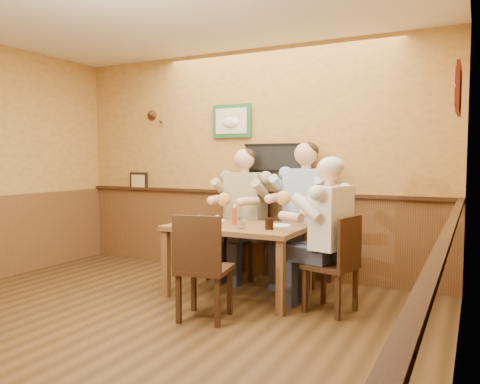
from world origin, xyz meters
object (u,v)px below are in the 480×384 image
Objects in this scene: water_glass_left at (201,220)px; chair_near_side at (205,266)px; chair_back_left at (245,237)px; diner_white_elder at (331,243)px; diner_tan_shirt at (245,220)px; water_glass_mid at (241,223)px; chair_right_end at (331,264)px; chair_back_right at (306,239)px; cola_tumbler at (269,224)px; dining_table at (238,234)px; hot_sauce_bottle at (234,215)px; pepper_shaker at (220,220)px; diner_blue_polo at (307,221)px; salt_shaker at (217,219)px.

chair_near_side is at bearing -55.81° from water_glass_left.
chair_back_left is 1.55m from diner_white_elder.
water_glass_left is at bearing -87.14° from diner_tan_shirt.
diner_white_elder is at bearing -154.71° from chair_near_side.
diner_tan_shirt is at bearing 114.09° from water_glass_mid.
water_glass_left is at bearing -70.76° from chair_right_end.
chair_back_right reaches higher than water_glass_mid.
water_glass_mid is 0.28m from cola_tumbler.
diner_white_elder is (1.30, -0.83, 0.16)m from chair_back_left.
hot_sauce_bottle is (-0.04, -0.01, 0.19)m from dining_table.
diner_white_elder is 14.46× the size of pepper_shaker.
water_glass_left is (-0.31, -0.22, 0.15)m from dining_table.
dining_table is at bearing -81.40° from diner_white_elder.
pepper_shaker is at bearing -78.19° from diner_tan_shirt.
diner_blue_polo reaches higher than pepper_shaker.
dining_table is 1.37× the size of chair_back_right.
chair_right_end is 1.13m from hot_sauce_bottle.
salt_shaker is (-1.27, 0.09, 0.14)m from diner_white_elder.
diner_white_elder is (0.95, 0.70, 0.18)m from chair_near_side.
chair_back_right reaches higher than pepper_shaker.
chair_back_right is at bearing 0.00° from diner_blue_polo.
hot_sauce_bottle is (-0.52, -0.80, 0.34)m from chair_back_right.
pepper_shaker is at bearing -77.73° from chair_right_end.
cola_tumbler is (0.27, 0.07, 0.00)m from water_glass_mid.
chair_back_right is 1.12m from pepper_shaker.
diner_blue_polo reaches higher than diner_white_elder.
salt_shaker is (0.06, 0.23, -0.02)m from water_glass_left.
chair_near_side is at bearing -85.12° from dining_table.
chair_right_end reaches higher than water_glass_left.
chair_back_right is at bearing -115.79° from chair_near_side.
pepper_shaker is (-0.66, -0.86, 0.28)m from chair_back_right.
dining_table is 0.93m from diner_blue_polo.
hot_sauce_bottle is at bearing 163.18° from cola_tumbler.
diner_blue_polo reaches higher than water_glass_left.
chair_back_left is 0.87m from hot_sauce_bottle.
diner_blue_polo is 0.95m from cola_tumbler.
chair_right_end is 1.32m from salt_shaker.
diner_blue_polo reaches higher than hot_sauce_bottle.
diner_white_elder is 1.35m from water_glass_left.
cola_tumbler is (-0.06, -0.94, 0.08)m from diner_blue_polo.
water_glass_left is at bearing -116.67° from diner_blue_polo.
chair_back_left reaches higher than hot_sauce_bottle.
water_glass_mid is at bearing -61.40° from chair_back_left.
chair_right_end is 4.59× the size of hot_sauce_bottle.
water_glass_mid reaches higher than dining_table.
diner_tan_shirt is 15.51× the size of pepper_shaker.
diner_blue_polo is (0.48, 0.79, 0.07)m from dining_table.
chair_back_left is 0.80m from salt_shaker.
chair_back_left is at bearing 128.13° from cola_tumbler.
chair_near_side is (-0.42, -1.57, -0.03)m from chair_back_right.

